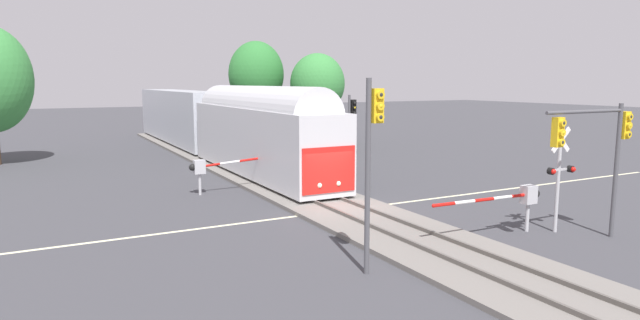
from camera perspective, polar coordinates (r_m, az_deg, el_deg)
name	(u,v)px	position (r m, az deg, el deg)	size (l,w,h in m)	color
ground_plane	(341,211)	(24.17, 2.22, -5.38)	(220.00, 220.00, 0.00)	#3D3D42
road_centre_stripe	(341,210)	(24.17, 2.22, -5.37)	(44.00, 0.20, 0.01)	beige
railway_track	(341,208)	(24.15, 2.22, -5.16)	(4.40, 80.00, 0.32)	slate
commuter_train	(213,121)	(41.31, -11.27, 4.08)	(3.04, 39.09, 5.16)	silver
crossing_gate_near	(519,197)	(21.68, 20.36, -3.72)	(5.23, 0.40, 1.80)	#B7B7BC
crossing_signal_mast	(560,167)	(22.18, 24.09, -0.71)	(1.36, 0.44, 4.13)	#B2B2B7
crossing_gate_far	(212,166)	(28.03, -11.37, -0.65)	(5.94, 0.40, 1.88)	#B7B7BC
traffic_signal_median	(372,145)	(15.69, 5.57, 1.61)	(0.53, 0.38, 5.83)	#4C4C51
traffic_signal_far_side	(351,120)	(34.38, 3.34, 4.23)	(0.53, 0.38, 4.89)	#4C4C51
traffic_signal_near_right	(599,139)	(21.33, 27.53, 1.97)	(4.33, 0.38, 4.95)	#4C4C51
oak_far_right	(317,84)	(46.64, -0.27, 8.07)	(4.71, 4.71, 8.15)	brown
elm_centre_background	(256,75)	(48.53, -6.78, 8.96)	(4.89, 4.89, 9.28)	brown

